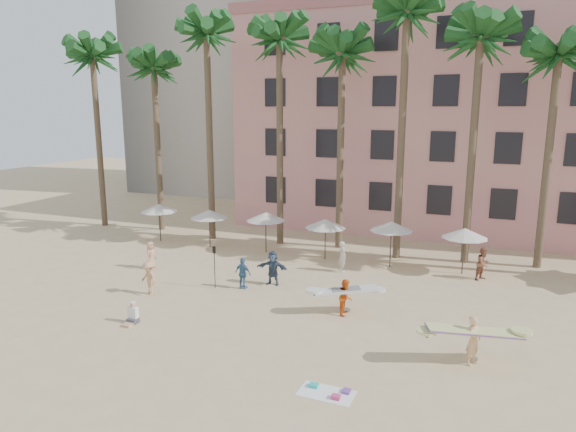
# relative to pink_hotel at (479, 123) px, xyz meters

# --- Properties ---
(ground) EXTENTS (120.00, 120.00, 0.00)m
(ground) POSITION_rel_pink_hotel_xyz_m (-7.00, -26.00, -8.00)
(ground) COLOR #D1B789
(ground) RESTS_ON ground
(pink_hotel) EXTENTS (35.00, 14.00, 16.00)m
(pink_hotel) POSITION_rel_pink_hotel_xyz_m (0.00, 0.00, 0.00)
(pink_hotel) COLOR #E29789
(pink_hotel) RESTS_ON ground
(palm_row) EXTENTS (44.40, 5.40, 16.30)m
(palm_row) POSITION_rel_pink_hotel_xyz_m (-6.49, -11.00, 4.97)
(palm_row) COLOR brown
(palm_row) RESTS_ON ground
(umbrella_row) EXTENTS (22.50, 2.70, 2.73)m
(umbrella_row) POSITION_rel_pink_hotel_xyz_m (-10.00, -13.50, -5.67)
(umbrella_row) COLOR #332B23
(umbrella_row) RESTS_ON ground
(beach_towel) EXTENTS (1.82, 1.05, 0.14)m
(beach_towel) POSITION_rel_pink_hotel_xyz_m (-3.37, -27.93, -7.97)
(beach_towel) COLOR white
(beach_towel) RESTS_ON ground
(carrier_yellow) EXTENTS (3.44, 1.94, 1.85)m
(carrier_yellow) POSITION_rel_pink_hotel_xyz_m (0.92, -24.16, -6.96)
(carrier_yellow) COLOR #E3AF7F
(carrier_yellow) RESTS_ON ground
(carrier_white) EXTENTS (2.90, 1.85, 1.63)m
(carrier_white) POSITION_rel_pink_hotel_xyz_m (-4.57, -21.36, -7.12)
(carrier_white) COLOR #E35A17
(carrier_white) RESTS_ON ground
(beachgoers) EXTENTS (18.68, 9.51, 1.81)m
(beachgoers) POSITION_rel_pink_hotel_xyz_m (-9.07, -18.58, -7.13)
(beachgoers) COLOR brown
(beachgoers) RESTS_ON ground
(paddle) EXTENTS (0.18, 0.04, 2.23)m
(paddle) POSITION_rel_pink_hotel_xyz_m (-11.72, -20.51, -6.59)
(paddle) COLOR black
(paddle) RESTS_ON ground
(seated_man) EXTENTS (0.42, 0.73, 0.95)m
(seated_man) POSITION_rel_pink_hotel_xyz_m (-12.85, -25.71, -7.67)
(seated_man) COLOR #3F3F4C
(seated_man) RESTS_ON ground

